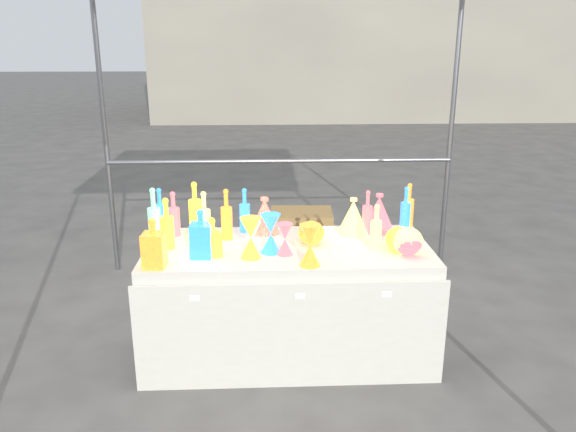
{
  "coord_description": "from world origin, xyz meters",
  "views": [
    {
      "loc": [
        -0.15,
        -3.35,
        1.98
      ],
      "look_at": [
        0.0,
        0.0,
        0.95
      ],
      "focal_mm": 35.0,
      "sensor_mm": 36.0,
      "label": 1
    }
  ],
  "objects_px": {
    "hourglass_0": "(310,245)",
    "lampshade_0": "(264,215)",
    "globe_0": "(400,241)",
    "decanter_0": "(212,237)",
    "bottle_0": "(195,206)",
    "cardboard_box_closed": "(301,233)",
    "display_table": "(288,300)"
  },
  "relations": [
    {
      "from": "bottle_0",
      "to": "lampshade_0",
      "type": "bearing_deg",
      "value": -8.44
    },
    {
      "from": "hourglass_0",
      "to": "lampshade_0",
      "type": "xyz_separation_m",
      "value": [
        -0.26,
        0.61,
        -0.0
      ]
    },
    {
      "from": "lampshade_0",
      "to": "decanter_0",
      "type": "bearing_deg",
      "value": -120.47
    },
    {
      "from": "decanter_0",
      "to": "lampshade_0",
      "type": "height_order",
      "value": "lampshade_0"
    },
    {
      "from": "bottle_0",
      "to": "hourglass_0",
      "type": "xyz_separation_m",
      "value": [
        0.73,
        -0.68,
        -0.05
      ]
    },
    {
      "from": "bottle_0",
      "to": "hourglass_0",
      "type": "bearing_deg",
      "value": -42.91
    },
    {
      "from": "hourglass_0",
      "to": "globe_0",
      "type": "relative_size",
      "value": 1.4
    },
    {
      "from": "decanter_0",
      "to": "hourglass_0",
      "type": "relative_size",
      "value": 0.99
    },
    {
      "from": "display_table",
      "to": "globe_0",
      "type": "bearing_deg",
      "value": -9.83
    },
    {
      "from": "display_table",
      "to": "hourglass_0",
      "type": "relative_size",
      "value": 7.42
    },
    {
      "from": "bottle_0",
      "to": "globe_0",
      "type": "xyz_separation_m",
      "value": [
        1.3,
        -0.48,
        -0.1
      ]
    },
    {
      "from": "bottle_0",
      "to": "decanter_0",
      "type": "bearing_deg",
      "value": -72.73
    },
    {
      "from": "cardboard_box_closed",
      "to": "lampshade_0",
      "type": "height_order",
      "value": "lampshade_0"
    },
    {
      "from": "hourglass_0",
      "to": "globe_0",
      "type": "xyz_separation_m",
      "value": [
        0.57,
        0.2,
        -0.05
      ]
    },
    {
      "from": "hourglass_0",
      "to": "globe_0",
      "type": "height_order",
      "value": "hourglass_0"
    },
    {
      "from": "hourglass_0",
      "to": "globe_0",
      "type": "distance_m",
      "value": 0.61
    },
    {
      "from": "decanter_0",
      "to": "hourglass_0",
      "type": "bearing_deg",
      "value": -39.76
    },
    {
      "from": "hourglass_0",
      "to": "lampshade_0",
      "type": "relative_size",
      "value": 1.01
    },
    {
      "from": "decanter_0",
      "to": "lampshade_0",
      "type": "distance_m",
      "value": 0.54
    },
    {
      "from": "cardboard_box_closed",
      "to": "decanter_0",
      "type": "xyz_separation_m",
      "value": [
        -0.67,
        -1.98,
        0.66
      ]
    },
    {
      "from": "bottle_0",
      "to": "lampshade_0",
      "type": "distance_m",
      "value": 0.48
    },
    {
      "from": "display_table",
      "to": "hourglass_0",
      "type": "distance_m",
      "value": 0.6
    },
    {
      "from": "globe_0",
      "to": "hourglass_0",
      "type": "bearing_deg",
      "value": -160.46
    },
    {
      "from": "cardboard_box_closed",
      "to": "hourglass_0",
      "type": "bearing_deg",
      "value": -89.94
    },
    {
      "from": "cardboard_box_closed",
      "to": "decanter_0",
      "type": "relative_size",
      "value": 2.43
    },
    {
      "from": "cardboard_box_closed",
      "to": "lampshade_0",
      "type": "distance_m",
      "value": 1.71
    },
    {
      "from": "display_table",
      "to": "decanter_0",
      "type": "bearing_deg",
      "value": -162.24
    },
    {
      "from": "display_table",
      "to": "decanter_0",
      "type": "xyz_separation_m",
      "value": [
        -0.46,
        -0.15,
        0.5
      ]
    },
    {
      "from": "cardboard_box_closed",
      "to": "decanter_0",
      "type": "bearing_deg",
      "value": -106.1
    },
    {
      "from": "lampshade_0",
      "to": "globe_0",
      "type": "bearing_deg",
      "value": -20.92
    },
    {
      "from": "cardboard_box_closed",
      "to": "globe_0",
      "type": "relative_size",
      "value": 3.36
    },
    {
      "from": "decanter_0",
      "to": "hourglass_0",
      "type": "xyz_separation_m",
      "value": [
        0.57,
        -0.17,
        0.0
      ]
    }
  ]
}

